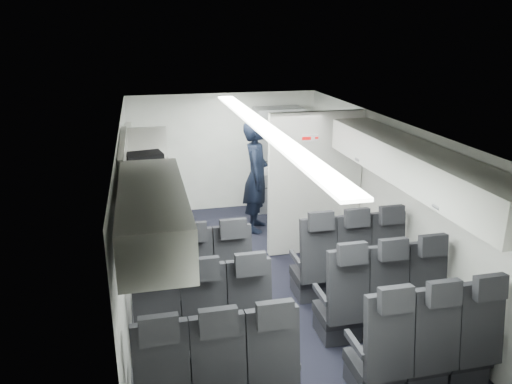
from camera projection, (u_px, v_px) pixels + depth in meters
name	position (u px, v px, depth m)	size (l,w,h in m)	color
cabin_shell	(263.00, 204.00, 6.36)	(3.41, 6.01, 2.16)	black
seat_row_front	(273.00, 273.00, 6.09)	(3.33, 0.56, 1.24)	black
seat_row_mid	(295.00, 313.00, 5.26)	(3.33, 0.56, 1.24)	black
seat_row_rear	(325.00, 366.00, 4.43)	(3.33, 0.56, 1.24)	black
overhead_bin_left_rear	(153.00, 213.00, 3.98)	(0.53, 1.80, 0.40)	silver
overhead_bin_left_front_open	(145.00, 170.00, 5.63)	(0.64, 1.70, 0.72)	#9E9E93
overhead_bin_right_rear	(463.00, 189.00, 4.58)	(0.53, 1.80, 0.40)	silver
overhead_bin_right_front	(377.00, 146.00, 6.19)	(0.53, 1.70, 0.40)	silver
bulkhead_partition	(315.00, 184.00, 7.32)	(1.40, 0.15, 2.13)	silver
galley_unit	(278.00, 160.00, 9.13)	(0.85, 0.52, 1.90)	#939399
boarding_door	(133.00, 188.00, 7.50)	(0.12, 1.27, 1.86)	silver
flight_attendant	(257.00, 177.00, 8.19)	(0.67, 0.44, 1.85)	black
carry_on_bag	(144.00, 163.00, 5.72)	(0.40, 0.28, 0.24)	black
papers	(269.00, 171.00, 8.15)	(0.19, 0.02, 0.14)	white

